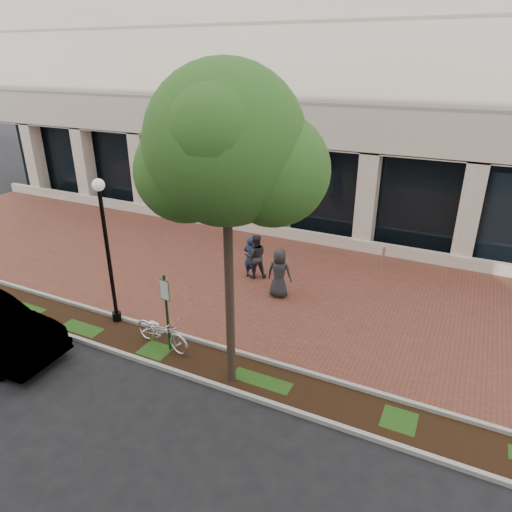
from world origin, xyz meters
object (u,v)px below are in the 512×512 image
at_px(parking_sign, 166,304).
at_px(pedestrian_right, 279,273).
at_px(street_tree, 229,155).
at_px(pedestrian_mid, 256,256).
at_px(locked_bicycle, 162,331).
at_px(lamppost, 107,245).
at_px(bollard, 383,257).
at_px(pedestrian_left, 251,257).

distance_m(parking_sign, pedestrian_right, 4.67).
distance_m(street_tree, pedestrian_mid, 7.86).
bearing_deg(pedestrian_right, locked_bicycle, 61.89).
relative_size(lamppost, pedestrian_right, 2.61).
relative_size(locked_bicycle, pedestrian_right, 1.12).
bearing_deg(pedestrian_mid, pedestrian_right, 113.55).
height_order(pedestrian_mid, bollard, pedestrian_mid).
height_order(lamppost, pedestrian_mid, lamppost).
xyz_separation_m(pedestrian_mid, bollard, (4.20, 2.91, -0.36)).
bearing_deg(locked_bicycle, pedestrian_left, 5.66).
bearing_deg(lamppost, street_tree, -10.81).
height_order(locked_bicycle, pedestrian_right, pedestrian_right).
distance_m(parking_sign, locked_bicycle, 1.04).
xyz_separation_m(parking_sign, pedestrian_mid, (0.12, 5.37, -0.66)).
bearing_deg(street_tree, pedestrian_right, 99.04).
xyz_separation_m(parking_sign, lamppost, (-2.48, 0.59, 1.08)).
bearing_deg(locked_bicycle, street_tree, -90.13).
height_order(locked_bicycle, pedestrian_mid, pedestrian_mid).
bearing_deg(pedestrian_right, bollard, -130.95).
relative_size(lamppost, locked_bicycle, 2.33).
bearing_deg(street_tree, parking_sign, 172.10).
relative_size(street_tree, pedestrian_left, 4.73).
height_order(lamppost, locked_bicycle, lamppost).
relative_size(parking_sign, street_tree, 0.31).
bearing_deg(lamppost, bollard, 48.53).
bearing_deg(bollard, pedestrian_mid, -145.31).
xyz_separation_m(parking_sign, pedestrian_right, (1.52, 4.37, -0.64)).
distance_m(parking_sign, lamppost, 2.77).
distance_m(street_tree, bollard, 10.33).
relative_size(parking_sign, pedestrian_left, 1.45).
distance_m(locked_bicycle, pedestrian_left, 5.25).
xyz_separation_m(lamppost, bollard, (6.80, 7.69, -2.10)).
relative_size(street_tree, bollard, 7.85).
distance_m(parking_sign, bollard, 9.40).
bearing_deg(bollard, parking_sign, -117.55).
bearing_deg(pedestrian_left, street_tree, 116.92).
height_order(parking_sign, pedestrian_mid, parking_sign).
bearing_deg(locked_bicycle, lamppost, 84.61).
distance_m(locked_bicycle, pedestrian_right, 4.69).
height_order(parking_sign, street_tree, street_tree).
bearing_deg(locked_bicycle, parking_sign, -93.72).
xyz_separation_m(lamppost, pedestrian_left, (2.43, 4.70, -1.78)).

